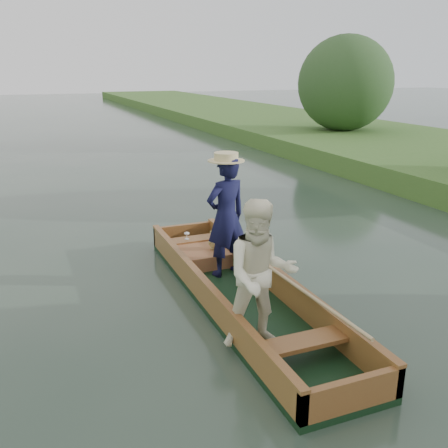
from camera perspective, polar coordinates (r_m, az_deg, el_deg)
name	(u,v)px	position (r m, az deg, el deg)	size (l,w,h in m)	color
ground	(241,304)	(6.79, 1.92, -9.09)	(120.00, 120.00, 0.00)	#283D30
trees_far	(82,88)	(14.54, -15.96, 14.70)	(23.24, 15.38, 4.59)	#47331E
punt	(239,264)	(6.42, 1.75, -4.64)	(1.31, 5.00, 1.89)	black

